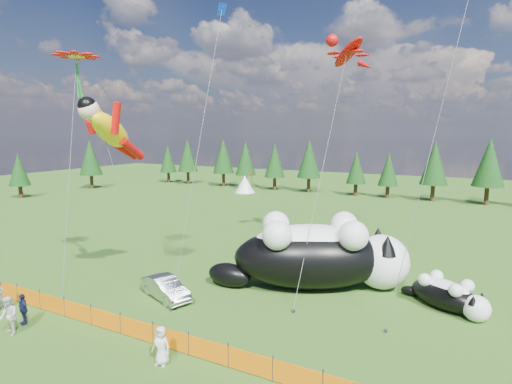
# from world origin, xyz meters

# --- Properties ---
(ground) EXTENTS (160.00, 160.00, 0.00)m
(ground) POSITION_xyz_m (0.00, 0.00, 0.00)
(ground) COLOR #153C0B
(ground) RESTS_ON ground
(safety_fence) EXTENTS (22.06, 0.06, 1.10)m
(safety_fence) POSITION_xyz_m (0.00, -3.00, 0.50)
(safety_fence) COLOR #262626
(safety_fence) RESTS_ON ground
(tree_line) EXTENTS (90.00, 4.00, 8.00)m
(tree_line) POSITION_xyz_m (0.00, 45.00, 4.00)
(tree_line) COLOR black
(tree_line) RESTS_ON ground
(festival_tents) EXTENTS (50.00, 3.20, 2.80)m
(festival_tents) POSITION_xyz_m (11.00, 40.00, 1.40)
(festival_tents) COLOR white
(festival_tents) RESTS_ON ground
(cat_large) EXTENTS (11.80, 8.08, 4.55)m
(cat_large) POSITION_xyz_m (5.47, 7.02, 2.16)
(cat_large) COLOR black
(cat_large) RESTS_ON ground
(cat_small) EXTENTS (4.66, 3.44, 1.84)m
(cat_small) POSITION_xyz_m (12.75, 7.11, 0.87)
(cat_small) COLOR black
(cat_small) RESTS_ON ground
(car) EXTENTS (4.01, 2.59, 1.25)m
(car) POSITION_xyz_m (-1.87, 1.29, 0.62)
(car) COLOR #AEADB2
(car) RESTS_ON ground
(spectator_b) EXTENTS (1.06, 0.83, 1.91)m
(spectator_b) POSITION_xyz_m (-5.65, -5.50, 0.95)
(spectator_b) COLOR silver
(spectator_b) RESTS_ON ground
(spectator_c) EXTENTS (1.01, 0.67, 1.58)m
(spectator_c) POSITION_xyz_m (-6.16, -4.47, 0.79)
(spectator_c) COLOR #151839
(spectator_c) RESTS_ON ground
(spectator_e) EXTENTS (0.87, 0.63, 1.66)m
(spectator_e) POSITION_xyz_m (2.39, -4.06, 0.83)
(spectator_e) COLOR silver
(spectator_e) RESTS_ON ground
(superhero_kite) EXTENTS (5.39, 5.62, 11.79)m
(superhero_kite) POSITION_xyz_m (-5.08, 0.79, 9.65)
(superhero_kite) COLOR yellow
(superhero_kite) RESTS_ON ground
(gecko_kite) EXTENTS (6.04, 14.97, 19.32)m
(gecko_kite) POSITION_xyz_m (4.84, 14.71, 15.46)
(gecko_kite) COLOR red
(gecko_kite) RESTS_ON ground
(flower_kite) EXTENTS (3.44, 5.10, 14.34)m
(flower_kite) POSITION_xyz_m (-7.27, 0.55, 13.79)
(flower_kite) COLOR red
(flower_kite) RESTS_ON ground
(diamond_kite_a) EXTENTS (0.64, 6.53, 18.12)m
(diamond_kite_a) POSITION_xyz_m (-0.77, 5.70, 15.99)
(diamond_kite_a) COLOR #0C35B4
(diamond_kite_a) RESTS_ON ground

